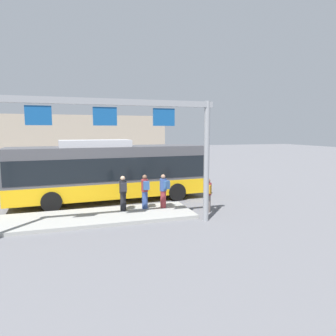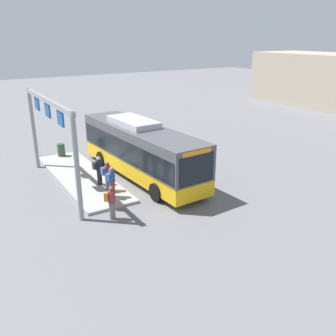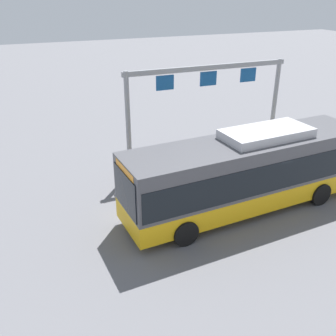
{
  "view_description": "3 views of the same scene",
  "coord_description": "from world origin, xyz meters",
  "px_view_note": "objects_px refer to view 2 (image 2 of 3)",
  "views": [
    {
      "loc": [
        -1.98,
        -16.86,
        3.95
      ],
      "look_at": [
        3.09,
        -0.91,
        1.88
      ],
      "focal_mm": 32.19,
      "sensor_mm": 36.0,
      "label": 1
    },
    {
      "loc": [
        18.69,
        -9.61,
        8.21
      ],
      "look_at": [
        3.21,
        -0.05,
        1.55
      ],
      "focal_mm": 38.8,
      "sensor_mm": 36.0,
      "label": 2
    },
    {
      "loc": [
        8.5,
        11.77,
        8.61
      ],
      "look_at": [
        2.97,
        -1.4,
        1.82
      ],
      "focal_mm": 40.61,
      "sensor_mm": 36.0,
      "label": 3
    }
  ],
  "objects_px": {
    "person_waiting_near": "(112,181)",
    "person_waiting_far": "(107,175)",
    "person_waiting_mid": "(99,170)",
    "person_boarding": "(111,202)",
    "bus_main": "(141,148)",
    "trash_bin": "(61,150)"
  },
  "relations": [
    {
      "from": "person_waiting_near",
      "to": "person_waiting_mid",
      "type": "relative_size",
      "value": 1.0
    },
    {
      "from": "bus_main",
      "to": "person_waiting_mid",
      "type": "distance_m",
      "value": 2.95
    },
    {
      "from": "person_waiting_mid",
      "to": "trash_bin",
      "type": "height_order",
      "value": "person_waiting_mid"
    },
    {
      "from": "bus_main",
      "to": "trash_bin",
      "type": "xyz_separation_m",
      "value": [
        -6.1,
        -3.16,
        -1.2
      ]
    },
    {
      "from": "person_waiting_near",
      "to": "trash_bin",
      "type": "height_order",
      "value": "person_waiting_near"
    },
    {
      "from": "person_waiting_far",
      "to": "bus_main",
      "type": "bearing_deg",
      "value": 22.41
    },
    {
      "from": "trash_bin",
      "to": "person_waiting_near",
      "type": "bearing_deg",
      "value": 1.76
    },
    {
      "from": "person_boarding",
      "to": "person_waiting_mid",
      "type": "relative_size",
      "value": 1.0
    },
    {
      "from": "person_boarding",
      "to": "person_waiting_far",
      "type": "xyz_separation_m",
      "value": [
        -2.89,
        1.03,
        0.16
      ]
    },
    {
      "from": "person_waiting_mid",
      "to": "person_waiting_far",
      "type": "height_order",
      "value": "same"
    },
    {
      "from": "trash_bin",
      "to": "bus_main",
      "type": "bearing_deg",
      "value": 27.41
    },
    {
      "from": "bus_main",
      "to": "person_waiting_near",
      "type": "bearing_deg",
      "value": -55.6
    },
    {
      "from": "person_waiting_near",
      "to": "person_waiting_mid",
      "type": "height_order",
      "value": "same"
    },
    {
      "from": "bus_main",
      "to": "person_waiting_mid",
      "type": "relative_size",
      "value": 6.47
    },
    {
      "from": "person_boarding",
      "to": "bus_main",
      "type": "bearing_deg",
      "value": 68.47
    },
    {
      "from": "person_boarding",
      "to": "person_waiting_mid",
      "type": "bearing_deg",
      "value": 96.88
    },
    {
      "from": "trash_bin",
      "to": "person_boarding",
      "type": "bearing_deg",
      "value": -3.51
    },
    {
      "from": "trash_bin",
      "to": "person_waiting_far",
      "type": "bearing_deg",
      "value": 3.06
    },
    {
      "from": "bus_main",
      "to": "trash_bin",
      "type": "height_order",
      "value": "bus_main"
    },
    {
      "from": "person_waiting_near",
      "to": "person_boarding",
      "type": "bearing_deg",
      "value": -138.81
    },
    {
      "from": "person_waiting_mid",
      "to": "trash_bin",
      "type": "bearing_deg",
      "value": 94.27
    },
    {
      "from": "person_waiting_near",
      "to": "person_waiting_far",
      "type": "bearing_deg",
      "value": 56.49
    }
  ]
}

